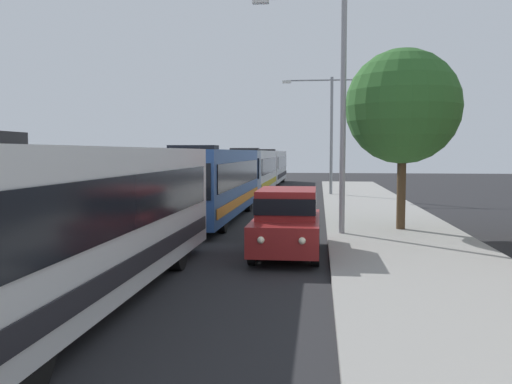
{
  "coord_description": "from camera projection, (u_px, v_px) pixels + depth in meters",
  "views": [
    {
      "loc": [
        3.3,
        2.52,
        2.96
      ],
      "look_at": [
        1.28,
        19.92,
        1.67
      ],
      "focal_mm": 38.11,
      "sensor_mm": 36.0,
      "label": 1
    }
  ],
  "objects": [
    {
      "name": "bus_second_in_line",
      "position": [
        213.0,
        181.0,
        23.69
      ],
      "size": [
        2.58,
        12.39,
        3.21
      ],
      "color": "#284C8C",
      "rests_on": "ground_plane"
    },
    {
      "name": "white_suv",
      "position": [
        287.0,
        219.0,
        15.59
      ],
      "size": [
        1.86,
        4.63,
        1.9
      ],
      "color": "maroon",
      "rests_on": "ground_plane"
    },
    {
      "name": "roadside_tree",
      "position": [
        403.0,
        107.0,
        19.57
      ],
      "size": [
        4.14,
        4.14,
        6.52
      ],
      "color": "#4C3823",
      "rests_on": "sidewalk"
    },
    {
      "name": "bus_middle",
      "position": [
        251.0,
        171.0,
        37.08
      ],
      "size": [
        2.58,
        11.18,
        3.21
      ],
      "color": "silver",
      "rests_on": "ground_plane"
    },
    {
      "name": "bus_lead",
      "position": [
        76.0,
        219.0,
        10.32
      ],
      "size": [
        2.58,
        12.17,
        3.21
      ],
      "color": "silver",
      "rests_on": "ground_plane"
    },
    {
      "name": "streetlamp_far",
      "position": [
        332.0,
        122.0,
        36.06
      ],
      "size": [
        6.53,
        0.28,
        7.76
      ],
      "color": "gray",
      "rests_on": "sidewalk"
    },
    {
      "name": "streetlamp_mid",
      "position": [
        343.0,
        85.0,
        18.49
      ],
      "size": [
        6.24,
        0.28,
        8.26
      ],
      "color": "gray",
      "rests_on": "sidewalk"
    },
    {
      "name": "bus_fourth_in_line",
      "position": [
        269.0,
        166.0,
        49.91
      ],
      "size": [
        2.58,
        12.0,
        3.21
      ],
      "color": "silver",
      "rests_on": "ground_plane"
    }
  ]
}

